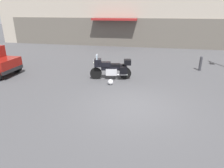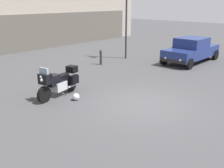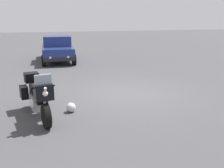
# 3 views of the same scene
# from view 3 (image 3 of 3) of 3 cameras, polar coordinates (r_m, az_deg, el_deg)

# --- Properties ---
(ground_plane) EXTENTS (80.00, 80.00, 0.00)m
(ground_plane) POSITION_cam_3_polar(r_m,az_deg,el_deg) (9.48, 3.33, -2.01)
(ground_plane) COLOR #424244
(motorcycle) EXTENTS (2.24, 0.98, 1.36)m
(motorcycle) POSITION_cam_3_polar(r_m,az_deg,el_deg) (7.38, -15.96, -2.43)
(motorcycle) COLOR black
(motorcycle) RESTS_ON ground
(helmet) EXTENTS (0.28, 0.28, 0.28)m
(helmet) POSITION_cam_3_polar(r_m,az_deg,el_deg) (7.69, -9.05, -5.12)
(helmet) COLOR silver
(helmet) RESTS_ON ground
(car_sedan_far) EXTENTS (4.61, 1.99, 1.56)m
(car_sedan_far) POSITION_cam_3_polar(r_m,az_deg,el_deg) (16.71, -12.01, 7.72)
(car_sedan_far) COLOR navy
(car_sedan_far) RESTS_ON ground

